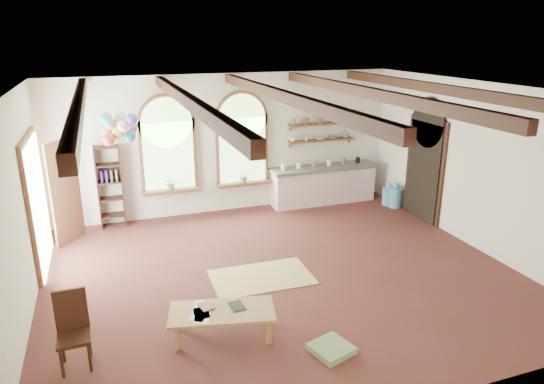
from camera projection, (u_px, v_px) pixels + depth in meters
name	position (u px, v px, depth m)	size (l,w,h in m)	color
floor	(281.00, 273.00, 8.57)	(8.00, 8.00, 0.00)	#572623
ceiling_beams	(283.00, 96.00, 7.60)	(6.20, 6.80, 0.18)	#331A10
window_left	(168.00, 148.00, 10.68)	(1.30, 0.28, 2.20)	brown
window_right	(242.00, 142.00, 11.22)	(1.30, 0.28, 2.20)	brown
left_doorway	(37.00, 205.00, 8.57)	(0.10, 1.90, 2.50)	brown
right_doorway	(424.00, 171.00, 10.82)	(0.10, 1.30, 2.40)	black
kitchen_counter	(323.00, 184.00, 12.01)	(2.68, 0.62, 0.94)	beige
wall_shelf_lower	(321.00, 140.00, 11.84)	(1.70, 0.24, 0.04)	brown
wall_shelf_upper	(322.00, 124.00, 11.72)	(1.70, 0.24, 0.04)	brown
wall_clock	(366.00, 123.00, 12.19)	(0.32, 0.32, 0.04)	black
bookshelf	(110.00, 187.00, 10.41)	(0.53, 0.32, 1.80)	#331A10
coffee_table	(222.00, 313.00, 6.67)	(1.55, 0.96, 0.41)	#A4744B
side_chair	(75.00, 346.00, 6.10)	(0.41, 0.41, 1.01)	#331A10
floor_mat	(262.00, 277.00, 8.41)	(1.72, 1.06, 0.02)	tan
floor_cushion	(331.00, 349.00, 6.45)	(0.49, 0.49, 0.09)	gray
water_jug_a	(388.00, 195.00, 11.92)	(0.30, 0.30, 0.58)	#5B94C4
water_jug_b	(395.00, 196.00, 11.75)	(0.32, 0.32, 0.62)	#5B94C4
balloon_cluster	(120.00, 128.00, 9.14)	(0.71, 0.77, 1.15)	white
table_book	(200.00, 308.00, 6.69)	(0.18, 0.26, 0.02)	olive
tablet	(237.00, 306.00, 6.76)	(0.19, 0.27, 0.01)	black
potted_plant_left	(171.00, 183.00, 10.83)	(0.27, 0.23, 0.30)	#598C4C
potted_plant_right	(244.00, 176.00, 11.37)	(0.27, 0.23, 0.30)	#598C4C
shelf_cup_a	(293.00, 140.00, 11.58)	(0.12, 0.10, 0.10)	white
shelf_cup_b	(306.00, 139.00, 11.69)	(0.10, 0.10, 0.09)	beige
shelf_bowl_a	(320.00, 138.00, 11.81)	(0.22, 0.22, 0.05)	beige
shelf_bowl_b	(332.00, 137.00, 11.92)	(0.20, 0.20, 0.06)	#8C664C
shelf_vase	(345.00, 134.00, 12.01)	(0.18, 0.18, 0.19)	slate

